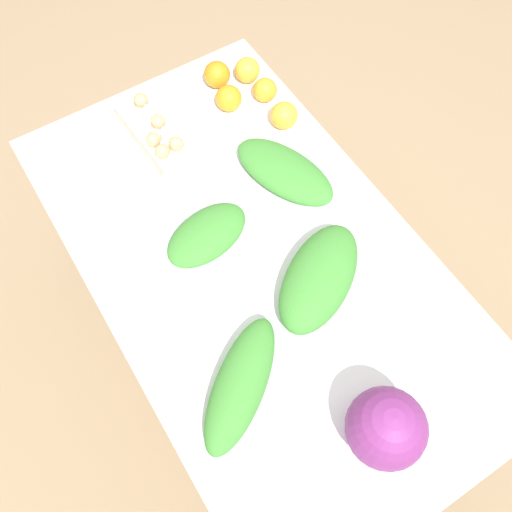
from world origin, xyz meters
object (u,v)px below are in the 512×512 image
object	(u,v)px
greens_bunch_beet_tops	(285,171)
orange_2	(247,70)
greens_bunch_scallion	(207,235)
greens_bunch_kale	(241,384)
orange_0	(229,98)
greens_bunch_chard	(319,278)
orange_1	(265,90)
orange_3	(217,75)
cabbage_purple	(386,428)
egg_carton	(153,132)
orange_4	(284,116)

from	to	relation	value
greens_bunch_beet_tops	orange_2	distance (m)	0.40
greens_bunch_scallion	greens_bunch_beet_tops	bearing A→B (deg)	-77.65
orange_2	greens_bunch_kale	bearing A→B (deg)	147.28
greens_bunch_beet_tops	orange_0	size ratio (longest dim) A/B	3.99
greens_bunch_chard	orange_1	distance (m)	0.66
orange_1	orange_3	distance (m)	0.16
cabbage_purple	greens_bunch_chard	world-z (taller)	cabbage_purple
orange_2	orange_1	bearing A→B (deg)	-178.20
greens_bunch_chard	greens_bunch_beet_tops	world-z (taller)	greens_bunch_chard
egg_carton	orange_3	world-z (taller)	egg_carton
egg_carton	orange_4	world-z (taller)	egg_carton
greens_bunch_scallion	greens_bunch_chard	xyz separation A→B (m)	(-0.27, -0.17, 0.02)
orange_0	orange_1	size ratio (longest dim) A/B	1.08
egg_carton	orange_1	world-z (taller)	egg_carton
greens_bunch_chard	orange_4	size ratio (longest dim) A/B	3.98
greens_bunch_scallion	orange_0	distance (m)	0.48
orange_0	greens_bunch_kale	bearing A→B (deg)	150.86
greens_bunch_chard	orange_3	bearing A→B (deg)	-10.62
greens_bunch_kale	greens_bunch_chard	distance (m)	0.33
greens_bunch_chard	greens_bunch_beet_tops	distance (m)	0.35
egg_carton	cabbage_purple	bearing A→B (deg)	-1.16
orange_0	orange_4	size ratio (longest dim) A/B	0.97
cabbage_purple	greens_bunch_beet_tops	bearing A→B (deg)	-16.91
orange_0	greens_bunch_scallion	bearing A→B (deg)	142.06
orange_1	greens_bunch_scallion	bearing A→B (deg)	130.57
egg_carton	greens_bunch_chard	size ratio (longest dim) A/B	0.91
egg_carton	orange_3	size ratio (longest dim) A/B	3.59
cabbage_purple	orange_0	bearing A→B (deg)	-12.14
greens_bunch_chard	orange_0	bearing A→B (deg)	-10.62
greens_bunch_kale	orange_2	size ratio (longest dim) A/B	4.29
egg_carton	greens_bunch_beet_tops	distance (m)	0.40
orange_2	orange_4	bearing A→B (deg)	178.33
greens_bunch_chard	orange_2	distance (m)	0.75
greens_bunch_scallion	orange_4	bearing A→B (deg)	-60.07
egg_carton	orange_4	bearing A→B (deg)	64.14
cabbage_purple	egg_carton	distance (m)	1.03
greens_bunch_scallion	egg_carton	bearing A→B (deg)	-5.65
egg_carton	greens_bunch_beet_tops	xyz separation A→B (m)	(-0.32, -0.25, -0.01)
greens_bunch_scallion	orange_2	world-z (taller)	orange_2
cabbage_purple	greens_bunch_kale	distance (m)	0.33
greens_bunch_chard	orange_2	world-z (taller)	greens_bunch_chard
greens_bunch_beet_tops	orange_4	xyz separation A→B (m)	(0.17, -0.11, 0.01)
greens_bunch_kale	orange_4	xyz separation A→B (m)	(0.62, -0.53, 0.00)
cabbage_purple	orange_3	world-z (taller)	cabbage_purple
egg_carton	greens_bunch_kale	xyz separation A→B (m)	(-0.77, 0.17, -0.00)
greens_bunch_scallion	orange_2	bearing A→B (deg)	-42.12
egg_carton	orange_1	distance (m)	0.37
greens_bunch_chard	orange_0	size ratio (longest dim) A/B	4.10
cabbage_purple	orange_2	size ratio (longest dim) A/B	2.23
egg_carton	orange_3	bearing A→B (deg)	106.77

